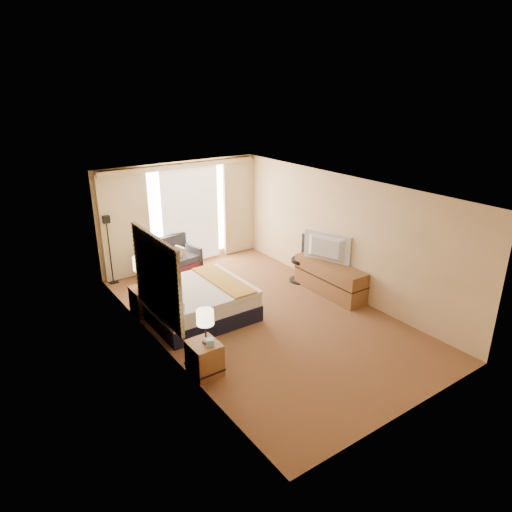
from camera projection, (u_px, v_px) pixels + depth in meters
floor at (262, 315)px, 9.13m from camera, size 4.20×7.00×0.02m
ceiling at (262, 187)px, 8.21m from camera, size 4.20×7.00×0.02m
wall_back at (180, 214)px, 11.35m from camera, size 4.20×0.02×2.60m
wall_front at (417, 332)px, 5.99m from camera, size 4.20×0.02×2.60m
wall_left at (159, 280)px, 7.55m from camera, size 0.02×7.00×2.60m
wall_right at (341, 235)px, 9.79m from camera, size 0.02×7.00×2.60m
headboard at (157, 277)px, 7.73m from camera, size 0.06×1.85×1.50m
nightstand_left at (204, 358)px, 7.23m from camera, size 0.45×0.52×0.55m
nightstand_right at (144, 300)px, 9.15m from camera, size 0.45×0.52×0.55m
media_dresser at (330, 278)px, 9.99m from camera, size 0.50×1.80×0.70m
window at (190, 212)px, 11.46m from camera, size 2.30×0.02×2.30m
curtains at (182, 211)px, 11.23m from camera, size 4.12×0.19×2.56m
bed at (198, 302)px, 8.96m from camera, size 1.90×1.74×0.92m
loveseat at (170, 262)px, 11.06m from camera, size 1.48×0.96×0.86m
floor_lamp at (108, 236)px, 10.24m from camera, size 0.20×0.20×1.62m
desk_chair at (303, 261)px, 10.60m from camera, size 0.52×0.52×1.08m
lamp_left at (205, 318)px, 6.98m from camera, size 0.27×0.27×0.57m
lamp_right at (141, 264)px, 8.89m from camera, size 0.31×0.31×0.65m
tissue_box at (210, 342)px, 7.06m from camera, size 0.15×0.15×0.11m
telephone at (146, 287)px, 9.00m from camera, size 0.18×0.15×0.06m
television at (325, 248)px, 9.84m from camera, size 0.51×1.08×0.63m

